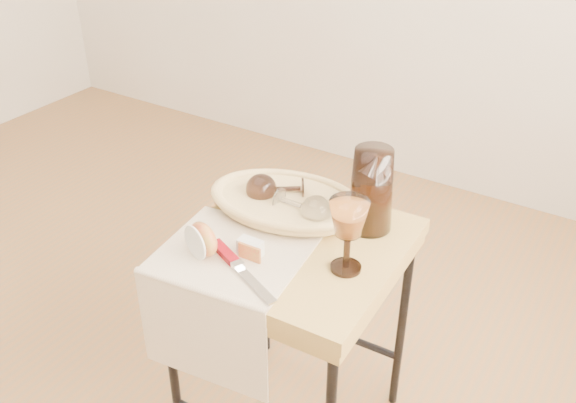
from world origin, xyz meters
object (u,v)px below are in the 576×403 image
Objects in this scene: side_table at (292,341)px; tea_towel at (232,254)px; bread_basket at (286,204)px; table_knife at (240,267)px; goblet_lying_b at (300,205)px; wine_goblet at (348,236)px; goblet_lying_a at (279,189)px; apple_half at (203,239)px; pitcher at (371,189)px.

tea_towel reaches higher than side_table.
table_knife is (0.05, -0.26, -0.01)m from bread_basket.
wine_goblet is at bearing -30.14° from goblet_lying_b.
goblet_lying_a is 0.09m from goblet_lying_b.
goblet_lying_a reaches higher than bread_basket.
apple_half is (-0.05, -0.04, 0.04)m from tea_towel.
wine_goblet is at bearing -37.77° from bread_basket.
goblet_lying_a reaches higher than apple_half.
apple_half is 0.11m from table_knife.
side_table is 5.25× the size of goblet_lying_b.
tea_towel is 1.82× the size of wine_goblet.
bread_basket is 1.42× the size of pitcher.
side_table is 0.44m from wine_goblet.
table_knife reaches higher than side_table.
pitcher is at bearing 67.80° from apple_half.
wine_goblet is 0.25m from table_knife.
goblet_lying_b is at bearing -31.24° from bread_basket.
wine_goblet reaches higher than apple_half.
table_knife is at bearing -89.57° from bread_basket.
side_table is 0.37m from bread_basket.
pitcher is at bearing 25.95° from goblet_lying_b.
tea_towel is 0.22m from bread_basket.
goblet_lying_a is (-0.11, 0.11, 0.37)m from side_table.
wine_goblet reaches higher than goblet_lying_a.
goblet_lying_b is 1.37× the size of apple_half.
wine_goblet is at bearing 13.31° from tea_towel.
goblet_lying_b is 0.49× the size of table_knife.
tea_towel is 1.31× the size of table_knife.
side_table is 0.42m from apple_half.
wine_goblet is at bearing 118.28° from goblet_lying_a.
side_table is 2.59× the size of table_knife.
goblet_lying_a is at bearing 151.87° from wine_goblet.
side_table is 0.36m from tea_towel.
pitcher is at bearing 5.16° from bread_basket.
apple_half is (-0.06, -0.26, 0.02)m from bread_basket.
side_table is at bearing 46.87° from tea_towel.
table_knife is (-0.19, -0.14, -0.07)m from wine_goblet.
apple_half is (-0.11, -0.24, -0.00)m from goblet_lying_b.
bread_basket is 0.04m from goblet_lying_a.
bread_basket is 0.27m from table_knife.
goblet_lying_b is at bearing 149.94° from wine_goblet.
wine_goblet reaches higher than bread_basket.
table_knife is (-0.01, -0.24, -0.03)m from goblet_lying_b.
pitcher reaches higher than apple_half.
bread_basket is 0.23m from pitcher.
bread_basket is at bearing 80.85° from tea_towel.
goblet_lying_a is at bearing 156.29° from goblet_lying_b.
apple_half is at bearing -149.76° from tea_towel.
goblet_lying_a is at bearing 143.99° from bread_basket.
pitcher is at bearing 100.01° from wine_goblet.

